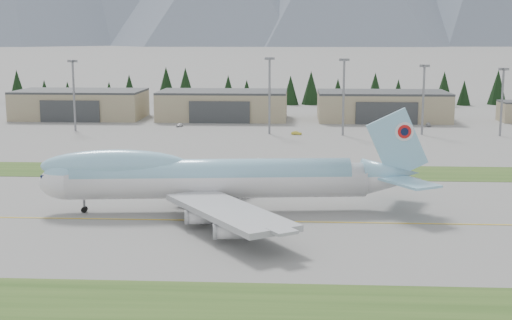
# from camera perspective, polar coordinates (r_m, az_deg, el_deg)

# --- Properties ---
(ground) EXTENTS (7000.00, 7000.00, 0.00)m
(ground) POSITION_cam_1_polar(r_m,az_deg,el_deg) (123.34, -2.85, -4.88)
(ground) COLOR slate
(ground) RESTS_ON ground
(grass_strip_near) EXTENTS (400.00, 14.00, 0.08)m
(grass_strip_near) POSITION_cam_1_polar(r_m,az_deg,el_deg) (87.47, -5.55, -11.26)
(grass_strip_near) COLOR #2B4A1A
(grass_strip_near) RESTS_ON ground
(grass_strip_far) EXTENTS (400.00, 18.00, 0.08)m
(grass_strip_far) POSITION_cam_1_polar(r_m,az_deg,el_deg) (167.05, -1.21, -0.93)
(grass_strip_far) COLOR #2B4A1A
(grass_strip_far) RESTS_ON ground
(taxiway_line_main) EXTENTS (400.00, 0.40, 0.02)m
(taxiway_line_main) POSITION_cam_1_polar(r_m,az_deg,el_deg) (123.34, -2.85, -4.88)
(taxiway_line_main) COLOR gold
(taxiway_line_main) RESTS_ON ground
(boeing_747_freighter) EXTENTS (71.29, 61.13, 18.74)m
(boeing_747_freighter) POSITION_cam_1_polar(r_m,az_deg,el_deg) (128.87, -3.44, -1.42)
(boeing_747_freighter) COLOR silver
(boeing_747_freighter) RESTS_ON ground
(hangar_left) EXTENTS (48.00, 26.60, 10.80)m
(hangar_left) POSITION_cam_1_polar(r_m,az_deg,el_deg) (282.16, -13.86, 4.36)
(hangar_left) COLOR gray
(hangar_left) RESTS_ON ground
(hangar_center) EXTENTS (48.00, 26.60, 10.80)m
(hangar_center) POSITION_cam_1_polar(r_m,az_deg,el_deg) (271.14, -2.65, 4.42)
(hangar_center) COLOR gray
(hangar_center) RESTS_ON ground
(hangar_right) EXTENTS (48.00, 26.60, 10.80)m
(hangar_right) POSITION_cam_1_polar(r_m,az_deg,el_deg) (271.59, 10.08, 4.29)
(hangar_right) COLOR gray
(hangar_right) RESTS_ON ground
(floodlight_masts) EXTENTS (172.87, 9.27, 24.59)m
(floodlight_masts) POSITION_cam_1_polar(r_m,az_deg,el_deg) (230.10, 0.48, 6.09)
(floodlight_masts) COLOR slate
(floodlight_masts) RESTS_ON ground
(service_vehicle_a) EXTENTS (2.37, 3.95, 1.26)m
(service_vehicle_a) POSITION_cam_1_polar(r_m,az_deg,el_deg) (250.30, -6.12, 2.67)
(service_vehicle_a) COLOR silver
(service_vehicle_a) RESTS_ON ground
(service_vehicle_b) EXTENTS (3.53, 1.68, 1.12)m
(service_vehicle_b) POSITION_cam_1_polar(r_m,az_deg,el_deg) (229.08, 3.26, 2.03)
(service_vehicle_b) COLOR gold
(service_vehicle_b) RESTS_ON ground
(service_vehicle_c) EXTENTS (2.40, 4.47, 1.23)m
(service_vehicle_c) POSITION_cam_1_polar(r_m,az_deg,el_deg) (256.81, 13.62, 2.63)
(service_vehicle_c) COLOR #9B9DA0
(service_vehicle_c) RESTS_ON ground
(conifer_belt) EXTENTS (274.52, 15.56, 16.99)m
(conifer_belt) POSITION_cam_1_polar(r_m,az_deg,el_deg) (331.24, -0.21, 5.77)
(conifer_belt) COLOR black
(conifer_belt) RESTS_ON ground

